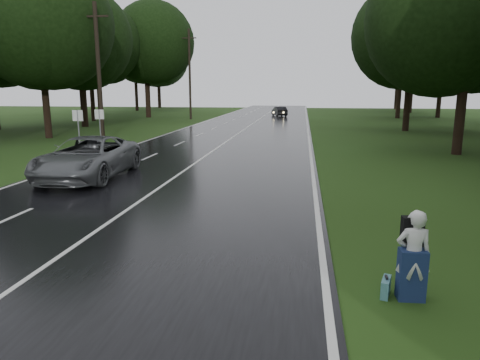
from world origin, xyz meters
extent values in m
plane|color=#234113|center=(0.00, 0.00, 0.00)|extent=(160.00, 160.00, 0.00)
cube|color=black|center=(0.00, 20.00, 0.02)|extent=(12.00, 140.00, 0.04)
cube|color=silver|center=(0.00, 20.00, 0.04)|extent=(0.12, 140.00, 0.01)
imported|color=#55585B|center=(-3.55, 8.09, 0.89)|extent=(3.12, 6.25, 1.70)
imported|color=black|center=(2.12, 51.39, 0.70)|extent=(2.46, 4.22, 1.31)
imported|color=silver|center=(7.27, -1.23, 0.83)|extent=(0.62, 0.42, 1.66)
cube|color=navy|center=(7.27, -1.23, 0.46)|extent=(0.48, 0.33, 0.93)
cube|color=black|center=(7.28, -0.99, 1.20)|extent=(0.38, 0.22, 0.53)
cube|color=teal|center=(6.86, -1.16, 0.16)|extent=(0.26, 0.48, 0.33)
camera|label=1|loc=(5.27, -8.81, 3.70)|focal=32.65mm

